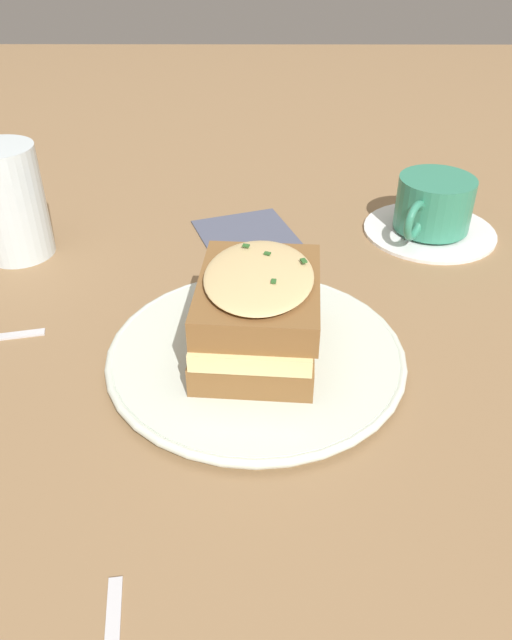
{
  "coord_description": "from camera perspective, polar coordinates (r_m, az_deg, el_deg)",
  "views": [
    {
      "loc": [
        -0.44,
        -0.01,
        0.33
      ],
      "look_at": [
        -0.03,
        -0.01,
        0.04
      ],
      "focal_mm": 35.0,
      "sensor_mm": 36.0,
      "label": 1
    }
  ],
  "objects": [
    {
      "name": "water_glass",
      "position": [
        0.7,
        -21.61,
        9.97
      ],
      "size": [
        0.07,
        0.07,
        0.12
      ],
      "primitive_type": "cylinder",
      "color": "silver",
      "rests_on": "ground_plane"
    },
    {
      "name": "ground_plane",
      "position": [
        0.55,
        -0.86,
        -1.92
      ],
      "size": [
        2.4,
        2.4,
        0.0
      ],
      "primitive_type": "plane",
      "color": "olive"
    },
    {
      "name": "sandwich",
      "position": [
        0.5,
        0.12,
        0.67
      ],
      "size": [
        0.13,
        0.11,
        0.08
      ],
      "rotation": [
        0.0,
        0.0,
        6.21
      ],
      "color": "brown",
      "rests_on": "dinner_plate"
    },
    {
      "name": "napkin",
      "position": [
        0.71,
        -0.38,
        7.54
      ],
      "size": [
        0.15,
        0.14,
        0.0
      ],
      "primitive_type": "cube",
      "rotation": [
        0.0,
        0.0,
        0.34
      ],
      "color": "#4C5166",
      "rests_on": "ground_plane"
    },
    {
      "name": "dinner_plate",
      "position": [
        0.52,
        -0.0,
        -3.2
      ],
      "size": [
        0.25,
        0.25,
        0.01
      ],
      "color": "silver",
      "rests_on": "ground_plane"
    },
    {
      "name": "teacup_with_saucer",
      "position": [
        0.74,
        15.84,
        9.63
      ],
      "size": [
        0.15,
        0.15,
        0.07
      ],
      "rotation": [
        0.0,
        0.0,
        2.53
      ],
      "color": "white",
      "rests_on": "ground_plane"
    }
  ]
}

